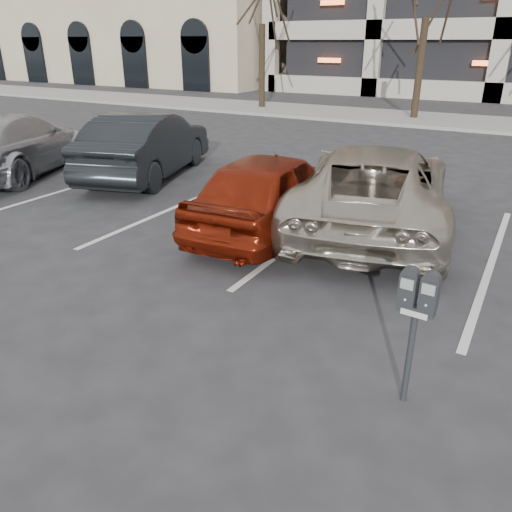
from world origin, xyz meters
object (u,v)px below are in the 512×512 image
parking_meter (417,305)px  car_dark (147,145)px  car_red (271,191)px  suv_silver (373,187)px  car_silver (12,144)px

parking_meter → car_dark: 8.88m
car_dark → parking_meter: bearing=128.3°
parking_meter → car_red: size_ratio=0.32×
parking_meter → suv_silver: suv_silver is taller
car_red → car_silver: bearing=-6.9°
parking_meter → car_silver: (-10.19, 3.64, -0.24)m
suv_silver → car_red: 1.71m
parking_meter → car_red: 4.53m
parking_meter → car_silver: size_ratio=0.25×
suv_silver → car_red: bearing=20.4°
parking_meter → suv_silver: (-1.67, 4.21, -0.25)m
parking_meter → car_dark: bearing=149.4°
parking_meter → suv_silver: 4.54m
car_red → car_dark: car_dark is taller
car_dark → car_silver: car_dark is taller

